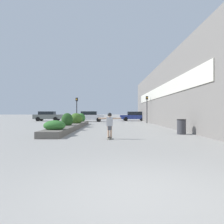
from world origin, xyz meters
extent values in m
plane|color=gray|center=(0.00, 0.00, 0.00)|extent=(300.00, 300.00, 0.00)
cube|color=gray|center=(5.25, 14.68, 3.33)|extent=(0.60, 40.36, 6.66)
cube|color=silver|center=(4.91, 18.68, 3.63)|extent=(0.06, 23.64, 1.20)
cube|color=#605B54|center=(-3.77, 14.36, 0.19)|extent=(1.30, 14.53, 0.38)
ellipsoid|color=#33702D|center=(-3.81, 8.71, 0.62)|extent=(1.31, 1.11, 0.63)
ellipsoid|color=#234C1E|center=(-3.86, 12.56, 0.80)|extent=(0.92, 0.88, 1.12)
ellipsoid|color=#3D6623|center=(-3.71, 15.96, 0.79)|extent=(1.20, 1.38, 1.11)
ellipsoid|color=#33702D|center=(-3.76, 19.71, 0.78)|extent=(0.93, 0.79, 1.08)
cube|color=black|center=(-0.47, 7.12, 0.09)|extent=(0.22, 0.63, 0.01)
cylinder|color=beige|center=(-0.56, 7.34, 0.03)|extent=(0.06, 0.06, 0.06)
cylinder|color=beige|center=(-0.38, 7.34, 0.03)|extent=(0.06, 0.06, 0.06)
cylinder|color=beige|center=(-0.57, 6.91, 0.03)|extent=(0.06, 0.06, 0.06)
cylinder|color=beige|center=(-0.39, 6.90, 0.03)|extent=(0.06, 0.06, 0.06)
cylinder|color=tan|center=(-0.54, 7.12, 0.39)|extent=(0.11, 0.11, 0.59)
cylinder|color=tan|center=(-0.40, 7.12, 0.39)|extent=(0.11, 0.11, 0.59)
cube|color=#4C4C51|center=(-0.47, 7.12, 0.58)|extent=(0.21, 0.18, 0.21)
cube|color=#B2B2B7|center=(-0.47, 7.12, 0.92)|extent=(0.34, 0.17, 0.46)
cylinder|color=tan|center=(-0.86, 7.13, 1.09)|extent=(0.44, 0.08, 0.08)
cylinder|color=tan|center=(-0.09, 7.12, 1.09)|extent=(0.44, 0.08, 0.08)
sphere|color=tan|center=(-0.47, 7.12, 1.25)|extent=(0.19, 0.19, 0.19)
sphere|color=black|center=(-0.47, 7.12, 1.28)|extent=(0.22, 0.22, 0.22)
cylinder|color=#38383D|center=(4.16, 9.42, 0.46)|extent=(0.55, 0.55, 0.92)
cylinder|color=black|center=(4.16, 9.42, 0.94)|extent=(0.58, 0.58, 0.05)
cube|color=silver|center=(-3.50, 27.69, 0.69)|extent=(4.34, 1.79, 0.73)
cube|color=black|center=(-3.67, 27.69, 1.33)|extent=(2.39, 1.57, 0.53)
cylinder|color=black|center=(-2.15, 28.54, 0.33)|extent=(0.66, 0.22, 0.66)
cylinder|color=black|center=(-2.15, 26.84, 0.33)|extent=(0.66, 0.22, 0.66)
cylinder|color=black|center=(-4.84, 28.54, 0.33)|extent=(0.66, 0.22, 0.66)
cylinder|color=black|center=(-4.84, 26.84, 0.33)|extent=(0.66, 0.22, 0.66)
cube|color=navy|center=(3.65, 30.57, 0.65)|extent=(4.70, 1.84, 0.66)
cube|color=black|center=(3.84, 30.57, 1.28)|extent=(2.58, 1.62, 0.59)
cylinder|color=black|center=(2.20, 29.69, 0.32)|extent=(0.65, 0.22, 0.65)
cylinder|color=black|center=(2.20, 31.44, 0.32)|extent=(0.65, 0.22, 0.65)
cylinder|color=black|center=(5.11, 29.69, 0.32)|extent=(0.65, 0.22, 0.65)
cylinder|color=black|center=(5.11, 31.44, 0.32)|extent=(0.65, 0.22, 0.65)
cube|color=slate|center=(-10.75, 30.05, 0.72)|extent=(4.61, 1.74, 0.74)
cube|color=black|center=(-10.93, 30.05, 1.34)|extent=(2.53, 1.53, 0.51)
cylinder|color=black|center=(-9.32, 30.87, 0.35)|extent=(0.69, 0.22, 0.69)
cylinder|color=black|center=(-9.32, 29.22, 0.35)|extent=(0.69, 0.22, 0.69)
cylinder|color=black|center=(-12.18, 30.87, 0.35)|extent=(0.69, 0.22, 0.69)
cylinder|color=black|center=(-12.18, 29.22, 0.35)|extent=(0.69, 0.22, 0.69)
cube|color=maroon|center=(12.30, 30.59, 0.68)|extent=(4.32, 1.76, 0.72)
cube|color=black|center=(12.13, 30.59, 1.32)|extent=(2.38, 1.55, 0.56)
cylinder|color=black|center=(13.64, 31.42, 0.32)|extent=(0.64, 0.22, 0.64)
cylinder|color=black|center=(13.64, 29.75, 0.32)|extent=(0.64, 0.22, 0.64)
cylinder|color=black|center=(10.96, 31.42, 0.32)|extent=(0.64, 0.22, 0.64)
cylinder|color=black|center=(10.96, 29.75, 0.32)|extent=(0.64, 0.22, 0.64)
cylinder|color=black|center=(-4.76, 22.60, 1.45)|extent=(0.11, 0.11, 2.89)
cube|color=black|center=(-4.76, 22.60, 3.12)|extent=(0.28, 0.20, 0.45)
sphere|color=#2D2823|center=(-4.76, 22.48, 3.27)|extent=(0.15, 0.15, 0.15)
sphere|color=orange|center=(-4.76, 22.48, 3.12)|extent=(0.15, 0.15, 0.15)
sphere|color=#2D2823|center=(-4.76, 22.48, 2.97)|extent=(0.15, 0.15, 0.15)
cylinder|color=black|center=(4.43, 22.74, 1.56)|extent=(0.11, 0.11, 3.12)
cube|color=black|center=(4.43, 22.74, 3.34)|extent=(0.28, 0.20, 0.45)
sphere|color=#2D2823|center=(4.43, 22.62, 3.49)|extent=(0.15, 0.15, 0.15)
sphere|color=orange|center=(4.43, 22.62, 3.34)|extent=(0.15, 0.15, 0.15)
sphere|color=#2D2823|center=(4.43, 22.62, 3.19)|extent=(0.15, 0.15, 0.15)
camera|label=1|loc=(-0.47, -3.38, 1.39)|focal=32.00mm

